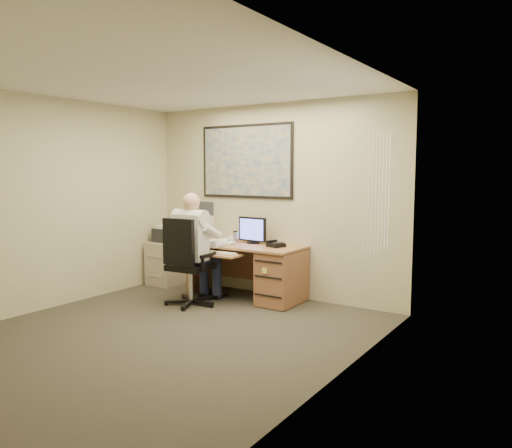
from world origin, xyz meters
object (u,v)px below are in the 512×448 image
Objects in this scene: desk at (268,269)px; person at (192,249)px; office_chair at (188,280)px; filing_cabinet at (168,259)px.

person is (-0.74, -0.69, 0.30)m from desk.
person reaches higher than office_chair.
office_chair reaches higher than filing_cabinet.
office_chair is at bearing -36.24° from filing_cabinet.
filing_cabinet is at bearing 145.43° from person.
person is at bearing -137.03° from desk.
person is at bearing 82.23° from office_chair.
desk is 1.09m from office_chair.
desk reaches higher than filing_cabinet.
office_chair is at bearing -94.56° from person.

